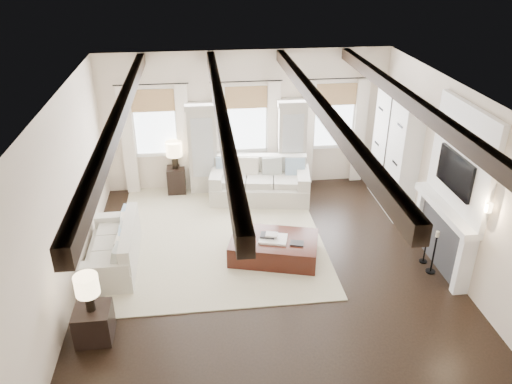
{
  "coord_description": "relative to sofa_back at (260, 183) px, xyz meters",
  "views": [
    {
      "loc": [
        -1.08,
        -7.09,
        5.34
      ],
      "look_at": [
        -0.1,
        1.05,
        1.15
      ],
      "focal_mm": 35.0,
      "sensor_mm": 36.0,
      "label": 1
    }
  ],
  "objects": [
    {
      "name": "sofa_left",
      "position": [
        -2.92,
        -2.29,
        -0.05
      ],
      "size": [
        0.87,
        1.88,
        0.8
      ],
      "color": "beige",
      "rests_on": "ground"
    },
    {
      "name": "tray",
      "position": [
        -0.07,
        -2.46,
        0.06
      ],
      "size": [
        0.58,
        0.5,
        0.04
      ],
      "primitive_type": "cube",
      "rotation": [
        0.0,
        0.0,
        -0.27
      ],
      "color": "white",
      "rests_on": "ottoman"
    },
    {
      "name": "book_lower",
      "position": [
        -0.17,
        -2.39,
        0.1
      ],
      "size": [
        0.3,
        0.26,
        0.04
      ],
      "primitive_type": "cube",
      "rotation": [
        0.0,
        0.0,
        -0.27
      ],
      "color": "#262628",
      "rests_on": "tray"
    },
    {
      "name": "candlestick_far",
      "position": [
        2.67,
        -2.89,
        -0.07
      ],
      "size": [
        0.15,
        0.15,
        0.73
      ],
      "color": "black",
      "rests_on": "ground"
    },
    {
      "name": "lamp_front",
      "position": [
        -3.01,
        -4.17,
        0.55
      ],
      "size": [
        0.34,
        0.34,
        0.59
      ],
      "color": "black",
      "rests_on": "side_table_front"
    },
    {
      "name": "ottoman",
      "position": [
        -0.05,
        -2.43,
        -0.17
      ],
      "size": [
        1.79,
        1.38,
        0.42
      ],
      "primitive_type": "cube",
      "rotation": [
        0.0,
        0.0,
        -0.27
      ],
      "color": "black",
      "rests_on": "ground"
    },
    {
      "name": "side_table_front",
      "position": [
        -3.01,
        -4.17,
        -0.11
      ],
      "size": [
        0.53,
        0.53,
        0.53
      ],
      "primitive_type": "cube",
      "color": "black",
      "rests_on": "ground"
    },
    {
      "name": "candlestick_near",
      "position": [
        2.67,
        -3.21,
        -0.03
      ],
      "size": [
        0.17,
        0.17,
        0.85
      ],
      "color": "black",
      "rests_on": "ground"
    },
    {
      "name": "area_rug",
      "position": [
        -1.02,
        -1.41,
        -0.37
      ],
      "size": [
        3.99,
        4.81,
        0.02
      ],
      "primitive_type": "cube",
      "color": "beige",
      "rests_on": "ground"
    },
    {
      "name": "sofa_back",
      "position": [
        0.0,
        0.0,
        0.0
      ],
      "size": [
        2.33,
        1.32,
        0.94
      ],
      "color": "beige",
      "rests_on": "ground"
    },
    {
      "name": "room_shell",
      "position": [
        0.52,
        -2.09,
        1.51
      ],
      "size": [
        6.54,
        7.54,
        3.22
      ],
      "color": "beige",
      "rests_on": "ground"
    },
    {
      "name": "book_loose",
      "position": [
        0.33,
        -2.65,
        0.05
      ],
      "size": [
        0.28,
        0.24,
        0.03
      ],
      "primitive_type": "cube",
      "rotation": [
        0.0,
        0.0,
        -0.27
      ],
      "color": "#262628",
      "rests_on": "ottoman"
    },
    {
      "name": "book_upper",
      "position": [
        -0.1,
        -2.43,
        0.13
      ],
      "size": [
        0.26,
        0.22,
        0.03
      ],
      "primitive_type": "cube",
      "rotation": [
        0.0,
        0.0,
        -0.27
      ],
      "color": "beige",
      "rests_on": "book_lower"
    },
    {
      "name": "side_table_back",
      "position": [
        -1.9,
        0.52,
        -0.07
      ],
      "size": [
        0.41,
        0.41,
        0.62
      ],
      "primitive_type": "cube",
      "color": "black",
      "rests_on": "ground"
    },
    {
      "name": "ground",
      "position": [
        -0.23,
        -2.99,
        -0.38
      ],
      "size": [
        7.5,
        7.5,
        0.0
      ],
      "primitive_type": "plane",
      "color": "black",
      "rests_on": "ground"
    },
    {
      "name": "lamp_back",
      "position": [
        -1.9,
        0.52,
        0.68
      ],
      "size": [
        0.37,
        0.37,
        0.64
      ],
      "color": "black",
      "rests_on": "side_table_back"
    }
  ]
}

